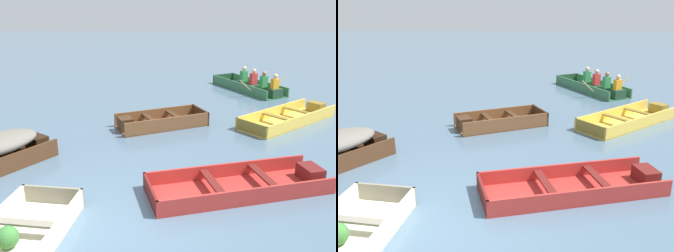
% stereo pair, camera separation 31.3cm
% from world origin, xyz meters
% --- Properties ---
extents(ground_plane, '(80.00, 80.00, 0.00)m').
position_xyz_m(ground_plane, '(0.00, 0.00, 0.00)').
color(ground_plane, slate).
extents(skiff_yellow_near_moored, '(3.42, 3.10, 0.36)m').
position_xyz_m(skiff_yellow_near_moored, '(4.93, 5.79, 0.12)').
color(skiff_yellow_near_moored, '#E5BC47').
rests_on(skiff_yellow_near_moored, ground).
extents(skiff_wooden_brown_mid_moored, '(2.80, 2.01, 0.41)m').
position_xyz_m(skiff_wooden_brown_mid_moored, '(0.86, 5.21, 0.15)').
color(skiff_wooden_brown_mid_moored, brown).
rests_on(skiff_wooden_brown_mid_moored, ground).
extents(skiff_red_outer_moored, '(3.74, 2.07, 0.33)m').
position_xyz_m(skiff_red_outer_moored, '(2.74, 1.39, 0.11)').
color(skiff_red_outer_moored, '#AD2D28').
rests_on(skiff_red_outer_moored, ground).
extents(rowboat_green_with_crew, '(2.80, 3.62, 0.93)m').
position_xyz_m(rowboat_green_with_crew, '(4.54, 9.76, 0.23)').
color(rowboat_green_with_crew, '#387047').
rests_on(rowboat_green_with_crew, ground).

